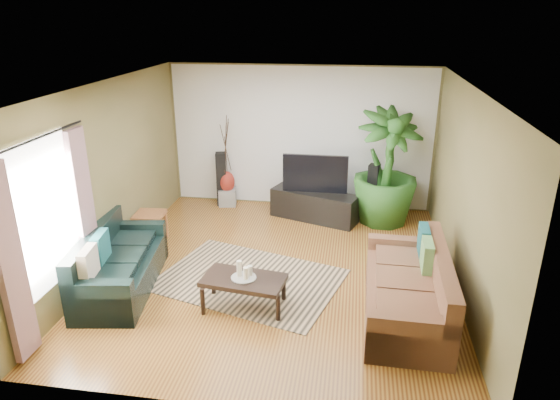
% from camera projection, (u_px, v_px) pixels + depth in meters
% --- Properties ---
extents(floor, '(5.50, 5.50, 0.00)m').
position_uv_depth(floor, '(278.00, 271.00, 7.39)').
color(floor, olive).
rests_on(floor, ground).
extents(ceiling, '(5.50, 5.50, 0.00)m').
position_uv_depth(ceiling, '(278.00, 86.00, 6.42)').
color(ceiling, white).
rests_on(ceiling, ground).
extents(wall_back, '(5.00, 0.00, 5.00)m').
position_uv_depth(wall_back, '(300.00, 138.00, 9.44)').
color(wall_back, olive).
rests_on(wall_back, ground).
extents(wall_front, '(5.00, 0.00, 5.00)m').
position_uv_depth(wall_front, '(229.00, 287.00, 4.37)').
color(wall_front, olive).
rests_on(wall_front, ground).
extents(wall_left, '(0.00, 5.50, 5.50)m').
position_uv_depth(wall_left, '(108.00, 176.00, 7.26)').
color(wall_left, olive).
rests_on(wall_left, ground).
extents(wall_right, '(0.00, 5.50, 5.50)m').
position_uv_depth(wall_right, '(466.00, 194.00, 6.55)').
color(wall_right, olive).
rests_on(wall_right, ground).
extents(backwall_panel, '(4.90, 0.00, 4.90)m').
position_uv_depth(backwall_panel, '(300.00, 138.00, 9.43)').
color(backwall_panel, white).
rests_on(backwall_panel, ground).
extents(window_pane, '(0.00, 1.80, 1.80)m').
position_uv_depth(window_pane, '(45.00, 215.00, 5.76)').
color(window_pane, white).
rests_on(window_pane, ground).
extents(curtain_near, '(0.08, 0.35, 2.20)m').
position_uv_depth(curtain_near, '(10.00, 265.00, 5.15)').
color(curtain_near, gray).
rests_on(curtain_near, ground).
extents(curtain_far, '(0.08, 0.35, 2.20)m').
position_uv_depth(curtain_far, '(85.00, 211.00, 6.53)').
color(curtain_far, gray).
rests_on(curtain_far, ground).
extents(curtain_rod, '(0.03, 1.90, 0.03)m').
position_uv_depth(curtain_rod, '(35.00, 139.00, 5.43)').
color(curtain_rod, black).
rests_on(curtain_rod, ground).
extents(sofa_left, '(1.11, 2.05, 0.85)m').
position_uv_depth(sofa_left, '(121.00, 260.00, 6.80)').
color(sofa_left, black).
rests_on(sofa_left, floor).
extents(sofa_right, '(1.01, 2.17, 0.85)m').
position_uv_depth(sofa_right, '(406.00, 284.00, 6.20)').
color(sofa_right, brown).
rests_on(sofa_right, floor).
extents(area_rug, '(2.87, 2.38, 0.01)m').
position_uv_depth(area_rug, '(249.00, 280.00, 7.14)').
color(area_rug, tan).
rests_on(area_rug, floor).
extents(coffee_table, '(1.11, 0.70, 0.43)m').
position_uv_depth(coffee_table, '(244.00, 292.00, 6.42)').
color(coffee_table, black).
rests_on(coffee_table, floor).
extents(candle_tray, '(0.32, 0.32, 0.01)m').
position_uv_depth(candle_tray, '(244.00, 277.00, 6.34)').
color(candle_tray, gray).
rests_on(candle_tray, coffee_table).
extents(candle_tall, '(0.07, 0.07, 0.21)m').
position_uv_depth(candle_tall, '(239.00, 268.00, 6.34)').
color(candle_tall, white).
rests_on(candle_tall, candle_tray).
extents(candle_mid, '(0.07, 0.07, 0.16)m').
position_uv_depth(candle_mid, '(246.00, 273.00, 6.27)').
color(candle_mid, white).
rests_on(candle_mid, candle_tray).
extents(candle_short, '(0.07, 0.07, 0.13)m').
position_uv_depth(candle_short, '(250.00, 271.00, 6.36)').
color(candle_short, beige).
rests_on(candle_short, candle_tray).
extents(tv_stand, '(1.66, 0.98, 0.53)m').
position_uv_depth(tv_stand, '(314.00, 206.00, 9.12)').
color(tv_stand, black).
rests_on(tv_stand, floor).
extents(television, '(1.16, 0.06, 0.69)m').
position_uv_depth(television, '(315.00, 174.00, 8.92)').
color(television, black).
rests_on(television, tv_stand).
extents(speaker_left, '(0.23, 0.25, 1.06)m').
position_uv_depth(speaker_left, '(221.00, 179.00, 9.72)').
color(speaker_left, black).
rests_on(speaker_left, floor).
extents(speaker_right, '(0.23, 0.25, 1.03)m').
position_uv_depth(speaker_right, '(373.00, 192.00, 9.09)').
color(speaker_right, black).
rests_on(speaker_right, floor).
extents(potted_plant, '(1.54, 1.54, 2.06)m').
position_uv_depth(potted_plant, '(386.00, 168.00, 8.73)').
color(potted_plant, '#23531B').
rests_on(potted_plant, floor).
extents(plant_pot, '(0.38, 0.38, 0.30)m').
position_uv_depth(plant_pot, '(382.00, 214.00, 9.05)').
color(plant_pot, black).
rests_on(plant_pot, floor).
extents(pedestal, '(0.38, 0.38, 0.33)m').
position_uv_depth(pedestal, '(228.00, 197.00, 9.83)').
color(pedestal, gray).
rests_on(pedestal, floor).
extents(vase, '(0.30, 0.30, 0.42)m').
position_uv_depth(vase, '(227.00, 182.00, 9.72)').
color(vase, maroon).
rests_on(vase, pedestal).
extents(side_table, '(0.50, 0.50, 0.50)m').
position_uv_depth(side_table, '(151.00, 227.00, 8.26)').
color(side_table, '#995E32').
rests_on(side_table, floor).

